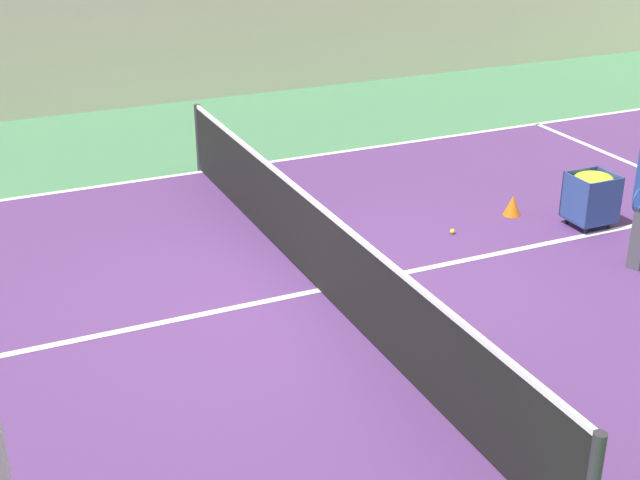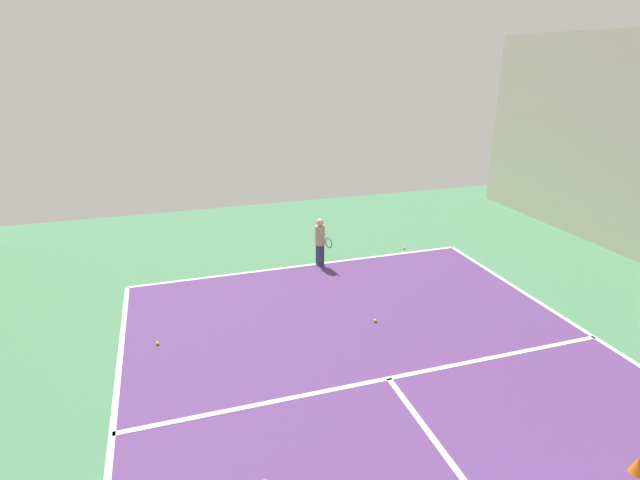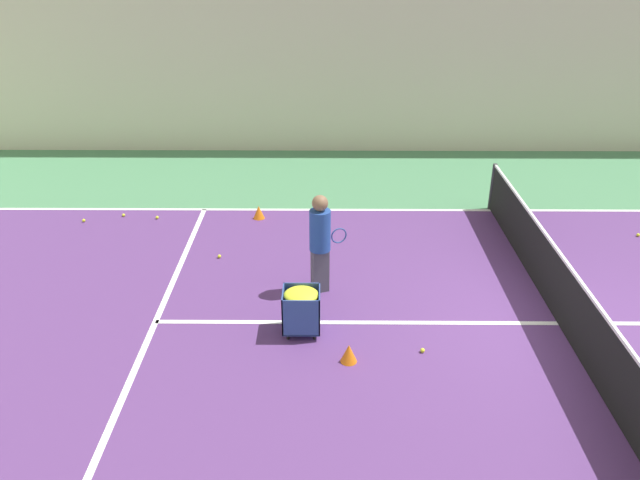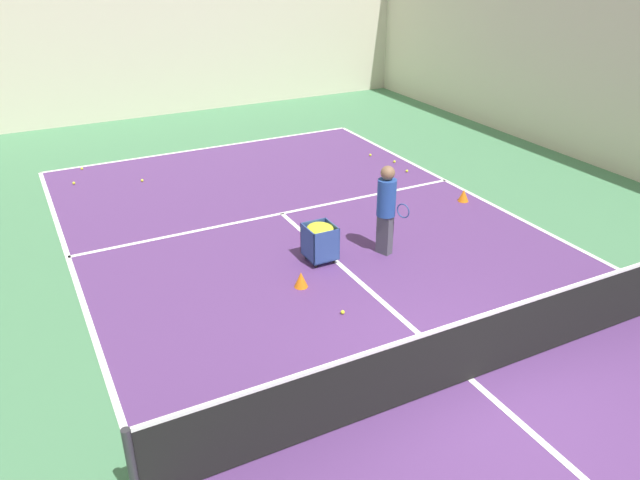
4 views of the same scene
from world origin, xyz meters
name	(u,v)px [view 4 (image 4 of 4)]	position (x,y,z in m)	size (l,w,h in m)	color
ground_plane	(470,379)	(0.00, 0.00, 0.00)	(35.90, 35.90, 0.00)	#477F56
court_playing_area	(470,379)	(0.00, 0.00, 0.00)	(9.01, 23.42, 0.00)	#563370
line_baseline_far	(207,148)	(0.00, 11.71, 0.01)	(9.01, 0.10, 0.00)	white
line_service_far	(282,213)	(0.00, 6.44, 0.01)	(9.01, 0.10, 0.00)	white
line_centre_service	(470,379)	(0.00, 0.00, 0.01)	(0.10, 12.88, 0.00)	white
hall_enclosure_far	(158,22)	(0.00, 16.03, 3.00)	(17.49, 0.15, 6.01)	beige
tennis_net	(475,347)	(0.00, 0.00, 0.55)	(9.31, 0.10, 1.06)	#2D2D33
coach_at_net	(386,204)	(1.00, 3.80, 1.02)	(0.46, 0.69, 1.78)	#4C4C56
ball_cart	(320,236)	(-0.26, 4.08, 0.53)	(0.54, 0.58, 0.75)	#2D478C
training_cone_0	(301,279)	(-1.00, 3.38, 0.15)	(0.25, 0.25, 0.29)	orange
training_cone_1	(464,195)	(4.04, 5.16, 0.15)	(0.25, 0.25, 0.29)	orange
tennis_ball_0	(407,171)	(3.99, 7.38, 0.04)	(0.07, 0.07, 0.07)	yellow
tennis_ball_1	(370,155)	(3.82, 8.92, 0.04)	(0.07, 0.07, 0.07)	yellow
tennis_ball_4	(382,205)	(2.19, 5.75, 0.04)	(0.07, 0.07, 0.07)	yellow
tennis_ball_5	(394,162)	(4.11, 8.14, 0.04)	(0.07, 0.07, 0.07)	yellow
tennis_ball_6	(82,169)	(-3.51, 11.45, 0.04)	(0.07, 0.07, 0.07)	yellow
tennis_ball_8	(142,180)	(-2.30, 9.85, 0.04)	(0.07, 0.07, 0.07)	yellow
tennis_ball_9	(343,312)	(-0.78, 2.27, 0.04)	(0.07, 0.07, 0.07)	yellow
tennis_ball_11	(74,183)	(-3.84, 10.44, 0.04)	(0.07, 0.07, 0.07)	yellow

